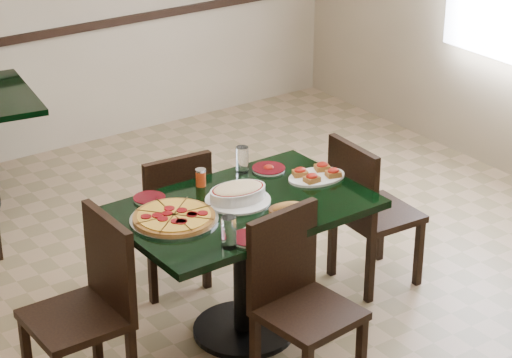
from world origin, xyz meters
TOP-DOWN VIEW (x-y plane):
  - floor at (0.00, 0.00)m, footprint 5.50×5.50m
  - room_shell at (1.02, 1.73)m, footprint 5.50×5.50m
  - main_table at (-0.19, -0.11)m, footprint 1.27×0.83m
  - chair_far at (-0.26, 0.49)m, footprint 0.42×0.42m
  - chair_near at (-0.23, -0.61)m, footprint 0.46×0.46m
  - chair_right at (0.65, -0.08)m, footprint 0.43×0.43m
  - chair_left at (-1.06, -0.13)m, footprint 0.43×0.43m
  - pepperoni_pizza at (-0.56, -0.07)m, footprint 0.43×0.43m
  - lasagna_casserole at (-0.19, -0.07)m, footprint 0.33×0.33m
  - bread_basket at (-0.10, -0.37)m, footprint 0.23×0.18m
  - bruschetta_platter at (0.30, -0.08)m, footprint 0.34×0.25m
  - side_plate_near at (-0.37, -0.44)m, footprint 0.18×0.18m
  - side_plate_far_r at (0.16, 0.15)m, footprint 0.18×0.18m
  - side_plate_far_l at (-0.55, 0.20)m, footprint 0.16×0.16m
  - napkin_setting at (-0.30, -0.40)m, footprint 0.19×0.19m
  - water_glass_a at (0.03, 0.21)m, footprint 0.07×0.07m
  - water_glass_b at (-0.49, -0.44)m, footprint 0.07×0.07m
  - pepper_shaker at (-0.25, 0.19)m, footprint 0.05×0.05m

SIDE VIEW (x-z plane):
  - floor at x=0.00m, z-range 0.00..0.00m
  - chair_far at x=-0.26m, z-range 0.05..0.89m
  - chair_right at x=0.65m, z-range 0.05..0.93m
  - chair_near at x=-0.23m, z-range 0.05..0.94m
  - chair_left at x=-1.06m, z-range 0.05..0.97m
  - main_table at x=-0.19m, z-range 0.19..0.94m
  - napkin_setting at x=-0.30m, z-range 0.75..0.76m
  - side_plate_near at x=-0.37m, z-range 0.75..0.77m
  - side_plate_far_l at x=-0.55m, z-range 0.75..0.77m
  - side_plate_far_r at x=0.16m, z-range 0.74..0.77m
  - pepperoni_pizza at x=-0.56m, z-range 0.75..0.79m
  - bruschetta_platter at x=0.30m, z-range 0.75..0.80m
  - bread_basket at x=-0.10m, z-range 0.74..0.83m
  - lasagna_casserole at x=-0.19m, z-range 0.75..0.84m
  - pepper_shaker at x=-0.25m, z-range 0.75..0.84m
  - water_glass_a at x=0.03m, z-range 0.75..0.89m
  - water_glass_b at x=-0.49m, z-range 0.75..0.90m
  - room_shell at x=1.02m, z-range -1.58..3.92m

